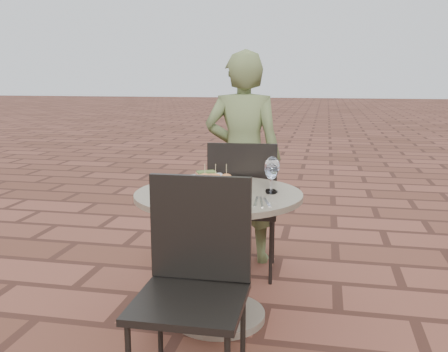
% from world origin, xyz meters
% --- Properties ---
extents(ground, '(60.00, 60.00, 0.00)m').
position_xyz_m(ground, '(0.00, 0.00, 0.00)').
color(ground, brown).
rests_on(ground, ground).
extents(cafe_table, '(0.90, 0.90, 0.73)m').
position_xyz_m(cafe_table, '(-0.25, -0.21, 0.48)').
color(cafe_table, gray).
rests_on(cafe_table, ground).
extents(chair_far, '(0.47, 0.47, 0.93)m').
position_xyz_m(chair_far, '(-0.21, 0.40, 0.55)').
color(chair_far, black).
rests_on(chair_far, ground).
extents(chair_near, '(0.45, 0.45, 0.93)m').
position_xyz_m(chair_near, '(-0.21, -0.86, 0.55)').
color(chair_near, black).
rests_on(chair_near, ground).
extents(diner, '(0.56, 0.37, 1.52)m').
position_xyz_m(diner, '(-0.27, 0.74, 0.76)').
color(diner, '#5A6738').
rests_on(diner, ground).
extents(plate_salmon, '(0.34, 0.34, 0.07)m').
position_xyz_m(plate_salmon, '(-0.37, 0.01, 0.75)').
color(plate_salmon, white).
rests_on(plate_salmon, cafe_table).
extents(plate_sliders, '(0.25, 0.25, 0.15)m').
position_xyz_m(plate_sliders, '(-0.27, -0.17, 0.76)').
color(plate_sliders, white).
rests_on(plate_sliders, cafe_table).
extents(plate_tuna, '(0.31, 0.31, 0.03)m').
position_xyz_m(plate_tuna, '(-0.28, -0.41, 0.75)').
color(plate_tuna, white).
rests_on(plate_tuna, cafe_table).
extents(wine_glass_right, '(0.07, 0.07, 0.16)m').
position_xyz_m(wine_glass_right, '(0.03, -0.17, 0.84)').
color(wine_glass_right, white).
rests_on(wine_glass_right, cafe_table).
extents(wine_glass_mid, '(0.07, 0.07, 0.16)m').
position_xyz_m(wine_glass_mid, '(0.02, -0.11, 0.85)').
color(wine_glass_mid, white).
rests_on(wine_glass_mid, cafe_table).
extents(wine_glass_far, '(0.08, 0.08, 0.19)m').
position_xyz_m(wine_glass_far, '(0.03, -0.15, 0.87)').
color(wine_glass_far, white).
rests_on(wine_glass_far, cafe_table).
extents(steel_ramekin, '(0.06, 0.06, 0.04)m').
position_xyz_m(steel_ramekin, '(-0.53, -0.10, 0.75)').
color(steel_ramekin, silver).
rests_on(steel_ramekin, cafe_table).
extents(cutlery_set, '(0.14, 0.23, 0.00)m').
position_xyz_m(cutlery_set, '(0.01, -0.38, 0.73)').
color(cutlery_set, silver).
rests_on(cutlery_set, cafe_table).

